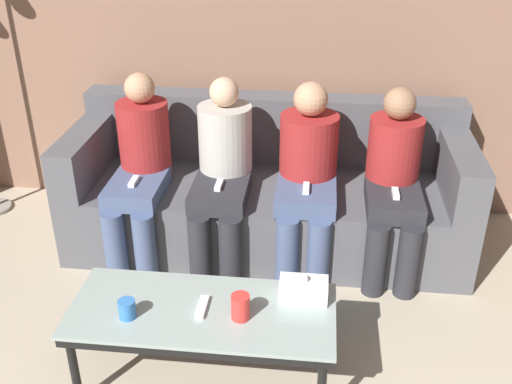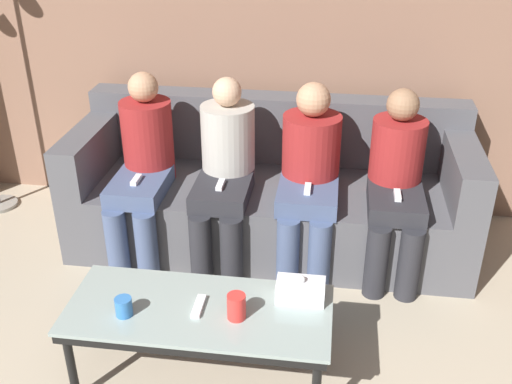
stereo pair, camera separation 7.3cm
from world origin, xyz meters
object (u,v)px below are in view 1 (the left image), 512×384
Objects in this scene: seated_person_right_end at (394,178)px; coffee_table at (203,316)px; tissue_box at (303,289)px; couch at (268,193)px; game_remote at (202,307)px; seated_person_mid_left at (223,168)px; seated_person_mid_right at (307,170)px; cup_near_right at (241,307)px; cup_near_left at (127,309)px; seated_person_left_end at (140,164)px.

coffee_table is at bearing -130.37° from seated_person_right_end.
coffee_table is at bearing -164.34° from tissue_box.
couch is 0.83m from seated_person_right_end.
seated_person_mid_left is (-0.08, 1.09, 0.17)m from game_remote.
couch is 16.41× the size of game_remote.
couch is 2.23× the size of seated_person_mid_right.
cup_near_right is 0.11× the size of seated_person_right_end.
seated_person_mid_left is 1.01× the size of seated_person_mid_right.
seated_person_mid_left is at bearing -138.33° from couch.
tissue_box is (0.76, 0.21, 0.01)m from cup_near_left.
seated_person_mid_right is (0.74, 1.19, 0.14)m from cup_near_left.
couch is at bearing 82.51° from coffee_table.
tissue_box is (0.27, -1.18, 0.15)m from couch.
couch is 2.19× the size of seated_person_left_end.
seated_person_mid_left is 1.02× the size of seated_person_right_end.
seated_person_left_end is 1.01× the size of seated_person_mid_left.
coffee_table is 0.34m from cup_near_left.
cup_near_right reaches higher than cup_near_left.
tissue_box is at bearing -88.65° from seated_person_mid_right.
cup_near_right is at bearing -55.93° from seated_person_left_end.
seated_person_right_end is at bearing 56.55° from cup_near_right.
game_remote is 0.14× the size of seated_person_mid_right.
seated_person_right_end reaches higher than game_remote.
seated_person_right_end is (1.24, 1.18, 0.12)m from cup_near_left.
seated_person_mid_right is at bearing -39.67° from couch.
game_remote is 0.13× the size of seated_person_mid_left.
seated_person_left_end is 1.50m from seated_person_right_end.
tissue_box reaches higher than cup_near_right.
seated_person_right_end is at bearing 0.19° from seated_person_left_end.
cup_near_right is at bearing -89.69° from couch.
cup_near_right is at bearing -102.02° from seated_person_mid_right.
coffee_table is 10.03× the size of cup_near_right.
tissue_box is at bearing 15.66° from coffee_table.
tissue_box is at bearing -43.03° from seated_person_left_end.
couch is 20.74× the size of cup_near_right.
seated_person_mid_right is at bearing 1.73° from seated_person_mid_left.
cup_near_right is at bearing 5.76° from cup_near_left.
seated_person_left_end reaches higher than coffee_table.
cup_near_right is 0.11× the size of seated_person_left_end.
game_remote is at bearing -97.49° from couch.
cup_near_left is 1.41m from seated_person_mid_right.
seated_person_left_end is (-0.75, -0.23, 0.27)m from couch.
couch is 0.43m from seated_person_mid_left.
coffee_table is at bearing -85.89° from seated_person_mid_left.
seated_person_mid_left is at bearing 94.11° from game_remote.
cup_near_right is 0.11× the size of seated_person_mid_left.
seated_person_right_end is at bearing 49.63° from game_remote.
cup_near_right is at bearing -12.56° from coffee_table.
cup_near_left is 0.08× the size of seated_person_mid_left.
seated_person_right_end is at bearing -0.06° from seated_person_mid_left.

